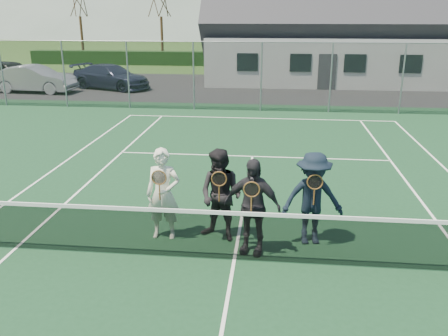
# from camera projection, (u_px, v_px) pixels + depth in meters

# --- Properties ---
(ground) EXTENTS (220.00, 220.00, 0.00)m
(ground) POSITION_uv_depth(u_px,v_px,m) (264.00, 89.00, 27.35)
(ground) COLOR #2C4D1B
(ground) RESTS_ON ground
(court_surface) EXTENTS (30.00, 30.00, 0.02)m
(court_surface) POSITION_uv_depth(u_px,v_px,m) (234.00, 261.00, 8.47)
(court_surface) COLOR #14381E
(court_surface) RESTS_ON ground
(tarmac_carpark) EXTENTS (40.00, 12.00, 0.01)m
(tarmac_carpark) POSITION_uv_depth(u_px,v_px,m) (196.00, 88.00, 27.76)
(tarmac_carpark) COLOR black
(tarmac_carpark) RESTS_ON ground
(hedge_row) EXTENTS (40.00, 1.20, 1.10)m
(hedge_row) POSITION_uv_depth(u_px,v_px,m) (268.00, 59.00, 38.50)
(hedge_row) COLOR black
(hedge_row) RESTS_ON ground
(car_a) EXTENTS (5.04, 3.05, 1.60)m
(car_a) POSITION_uv_depth(u_px,v_px,m) (9.00, 74.00, 27.38)
(car_a) COLOR black
(car_a) RESTS_ON ground
(car_b) EXTENTS (4.55, 1.90, 1.46)m
(car_b) POSITION_uv_depth(u_px,v_px,m) (35.00, 79.00, 25.90)
(car_b) COLOR #97999F
(car_b) RESTS_ON ground
(car_c) EXTENTS (5.11, 3.49, 1.37)m
(car_c) POSITION_uv_depth(u_px,v_px,m) (111.00, 77.00, 27.12)
(car_c) COLOR #1C2038
(car_c) RESTS_ON ground
(court_markings) EXTENTS (11.03, 23.83, 0.01)m
(court_markings) POSITION_uv_depth(u_px,v_px,m) (234.00, 260.00, 8.47)
(court_markings) COLOR white
(court_markings) RESTS_ON court_surface
(tennis_net) EXTENTS (11.68, 0.08, 1.10)m
(tennis_net) POSITION_uv_depth(u_px,v_px,m) (234.00, 234.00, 8.30)
(tennis_net) COLOR slate
(tennis_net) RESTS_ON ground
(perimeter_fence) EXTENTS (30.07, 0.07, 3.02)m
(perimeter_fence) POSITION_uv_depth(u_px,v_px,m) (261.00, 77.00, 20.74)
(perimeter_fence) COLOR slate
(perimeter_fence) RESTS_ON ground
(clubhouse) EXTENTS (15.60, 8.20, 7.70)m
(clubhouse) POSITION_uv_depth(u_px,v_px,m) (332.00, 16.00, 29.46)
(clubhouse) COLOR silver
(clubhouse) RESTS_ON ground
(player_a) EXTENTS (0.66, 0.50, 1.80)m
(player_a) POSITION_uv_depth(u_px,v_px,m) (163.00, 194.00, 9.07)
(player_a) COLOR silver
(player_a) RESTS_ON court_surface
(player_b) EXTENTS (1.07, 0.96, 1.80)m
(player_b) POSITION_uv_depth(u_px,v_px,m) (221.00, 195.00, 9.01)
(player_b) COLOR black
(player_b) RESTS_ON court_surface
(player_c) EXTENTS (1.13, 0.66, 1.80)m
(player_c) POSITION_uv_depth(u_px,v_px,m) (252.00, 206.00, 8.50)
(player_c) COLOR black
(player_c) RESTS_ON court_surface
(player_d) EXTENTS (1.25, 0.83, 1.80)m
(player_d) POSITION_uv_depth(u_px,v_px,m) (312.00, 199.00, 8.84)
(player_d) COLOR black
(player_d) RESTS_ON court_surface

